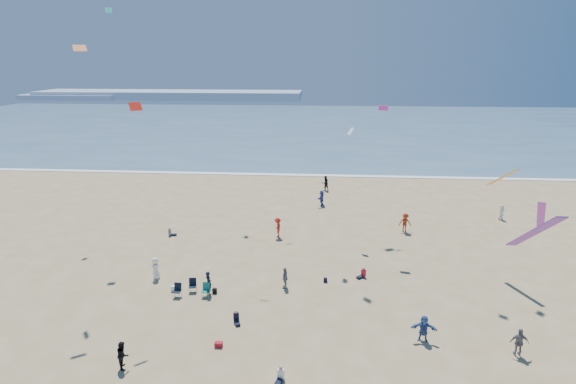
{
  "coord_description": "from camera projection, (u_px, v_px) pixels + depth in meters",
  "views": [
    {
      "loc": [
        3.96,
        -17.97,
        16.25
      ],
      "look_at": [
        2.0,
        8.0,
        8.49
      ],
      "focal_mm": 28.0,
      "sensor_mm": 36.0,
      "label": 1
    }
  ],
  "objects": [
    {
      "name": "surf_line",
      "position": [
        293.0,
        175.0,
        65.09
      ],
      "size": [
        220.0,
        1.2,
        0.08
      ],
      "primitive_type": "cube",
      "color": "white",
      "rests_on": "ground"
    },
    {
      "name": "cooler",
      "position": [
        219.0,
        344.0,
        26.32
      ],
      "size": [
        0.45,
        0.3,
        0.3
      ],
      "primitive_type": "cube",
      "color": "#AB1825",
      "rests_on": "ground"
    },
    {
      "name": "standing_flyers",
      "position": [
        329.0,
        250.0,
        37.51
      ],
      "size": [
        31.98,
        44.59,
        1.94
      ],
      "color": "black",
      "rests_on": "ground"
    },
    {
      "name": "white_tote",
      "position": [
        174.0,
        289.0,
        32.62
      ],
      "size": [
        0.35,
        0.2,
        0.4
      ],
      "primitive_type": "cube",
      "color": "white",
      "rests_on": "ground"
    },
    {
      "name": "headland_far",
      "position": [
        170.0,
        95.0,
        188.43
      ],
      "size": [
        110.0,
        20.0,
        3.2
      ],
      "primitive_type": "cube",
      "color": "#7A8EA8",
      "rests_on": "ground"
    },
    {
      "name": "seated_group",
      "position": [
        280.0,
        305.0,
        30.03
      ],
      "size": [
        20.49,
        22.73,
        0.84
      ],
      "color": "white",
      "rests_on": "ground"
    },
    {
      "name": "kites_aloft",
      "position": [
        385.0,
        70.0,
        29.16
      ],
      "size": [
        43.53,
        40.05,
        28.6
      ],
      "color": "yellow",
      "rests_on": "ground"
    },
    {
      "name": "chair_cluster",
      "position": [
        192.0,
        289.0,
        31.94
      ],
      "size": [
        2.64,
        1.47,
        1.0
      ],
      "color": "black",
      "rests_on": "ground"
    },
    {
      "name": "ocean",
      "position": [
        306.0,
        126.0,
        112.87
      ],
      "size": [
        220.0,
        100.0,
        0.06
      ],
      "primitive_type": "cube",
      "color": "#476B84",
      "rests_on": "ground"
    },
    {
      "name": "headland_near",
      "position": [
        72.0,
        97.0,
        186.7
      ],
      "size": [
        40.0,
        14.0,
        2.0
      ],
      "primitive_type": "cube",
      "color": "#7A8EA8",
      "rests_on": "ground"
    },
    {
      "name": "black_backpack",
      "position": [
        215.0,
        291.0,
        32.31
      ],
      "size": [
        0.3,
        0.22,
        0.38
      ],
      "primitive_type": "cube",
      "color": "black",
      "rests_on": "ground"
    },
    {
      "name": "navy_bag",
      "position": [
        325.0,
        280.0,
        33.94
      ],
      "size": [
        0.28,
        0.18,
        0.34
      ],
      "primitive_type": "cube",
      "color": "black",
      "rests_on": "ground"
    }
  ]
}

